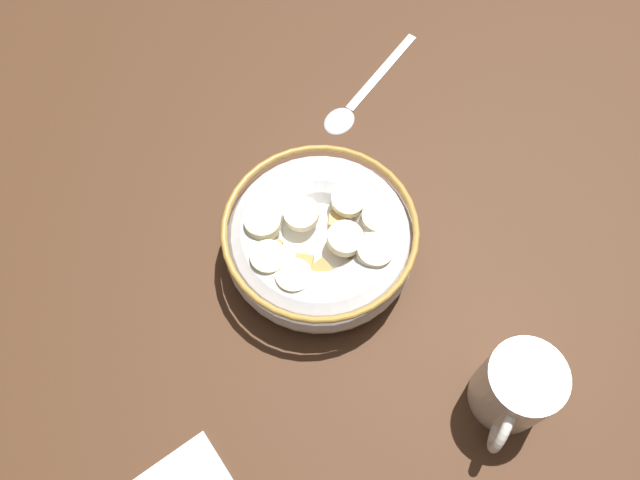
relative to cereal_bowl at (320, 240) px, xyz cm
name	(u,v)px	position (x,y,z in cm)	size (l,w,h in cm)	color
ground_plane	(320,258)	(-0.03, -0.02, -4.13)	(128.81, 128.81, 2.00)	#472B19
cereal_bowl	(320,240)	(0.00, 0.00, 0.00)	(17.87, 17.87, 6.45)	silver
spoon	(354,103)	(-17.76, -4.67, -2.81)	(16.91, 4.74, 0.80)	silver
coffee_mug	(515,389)	(5.43, 20.58, 0.72)	(8.97, 6.41, 7.71)	white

